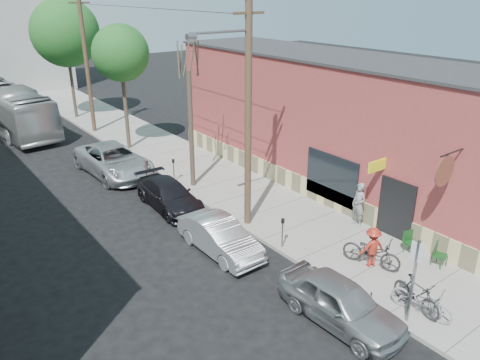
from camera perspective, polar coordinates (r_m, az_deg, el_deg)
ground at (r=16.81m, az=1.77°, el=-12.42°), size 120.00×120.00×0.00m
sidewalk at (r=27.02m, az=-5.81°, el=1.58°), size 4.50×58.00×0.15m
cafe_building at (r=24.50m, az=11.07°, el=7.03°), size 6.60×20.20×6.61m
sign_post at (r=14.87m, az=20.47°, el=-10.65°), size 0.07×0.45×2.80m
parking_meter_near at (r=18.26m, az=5.21°, el=-5.86°), size 0.14×0.14×1.24m
parking_meter_far at (r=24.61m, az=-8.10°, el=1.62°), size 0.14×0.14×1.24m
utility_pole_near at (r=18.56m, az=0.87°, el=9.32°), size 3.57×0.28×10.00m
utility_pole_far at (r=34.25m, az=-18.29°, el=14.10°), size 1.80×0.28×10.00m
tree_bare at (r=23.39m, az=-5.99°, el=6.06°), size 0.24×0.24×5.87m
tree_leafy_mid at (r=29.61m, az=-14.36°, el=14.73°), size 3.39×3.39×7.59m
tree_leafy_far at (r=38.77m, az=-20.53°, el=16.46°), size 5.05×5.05×8.93m
patio_chair_a at (r=18.69m, az=23.20°, el=-8.43°), size 0.65×0.65×0.88m
patio_chair_b at (r=19.15m, az=20.20°, el=-7.19°), size 0.60×0.60×0.88m
patron_grey at (r=20.42m, az=14.27°, el=-2.91°), size 0.61×0.79×1.94m
cyclist at (r=17.73m, az=15.81°, el=-7.88°), size 1.11×0.85×1.53m
cyclist_bike at (r=17.82m, az=15.74°, el=-8.42°), size 1.42×2.28×1.13m
parked_bike_a at (r=16.03m, az=20.73°, el=-12.94°), size 0.79×1.89×1.10m
parked_bike_b at (r=15.91m, az=21.29°, el=-13.50°), size 1.02×2.04×1.02m
car_0 at (r=15.03m, az=12.14°, el=-14.35°), size 1.84×4.28×1.44m
car_1 at (r=18.24m, az=-2.48°, el=-6.92°), size 1.48×4.11×1.35m
car_2 at (r=22.11m, az=-8.65°, el=-1.81°), size 1.95×4.48×1.28m
car_3 at (r=26.71m, az=-15.13°, el=2.33°), size 2.94×5.95×1.62m
bus at (r=37.36m, az=-26.18°, el=7.72°), size 3.68×11.89×3.26m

